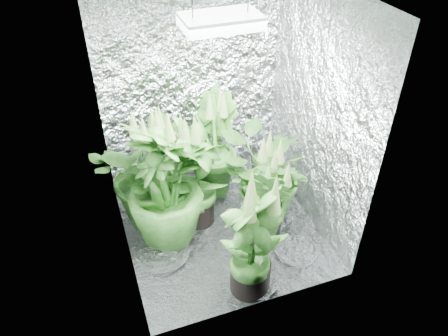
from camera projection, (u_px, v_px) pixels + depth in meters
ground at (222, 230)px, 3.82m from camera, size 1.60×1.60×0.00m
walls at (221, 134)px, 3.22m from camera, size 1.62×1.62×2.00m
grow_lamp at (221, 22)px, 2.72m from camera, size 0.50×0.30×0.22m
plant_a at (155, 172)px, 3.62m from camera, size 1.20×1.20×1.11m
plant_b at (197, 175)px, 3.61m from camera, size 0.74×0.74×1.10m
plant_c at (212, 147)px, 3.97m from camera, size 0.54×0.54×1.06m
plant_d at (164, 185)px, 3.41m from camera, size 0.85×0.85×1.22m
plant_e at (267, 179)px, 3.69m from camera, size 0.84×0.84×0.92m
plant_f at (252, 243)px, 3.05m from camera, size 0.70×0.70×1.06m
plant_g at (268, 204)px, 3.54m from camera, size 0.49×0.49×0.83m
circulation_fan at (260, 167)px, 4.28m from camera, size 0.16×0.34×0.39m
plant_label at (261, 261)px, 3.15m from camera, size 0.05×0.04×0.07m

